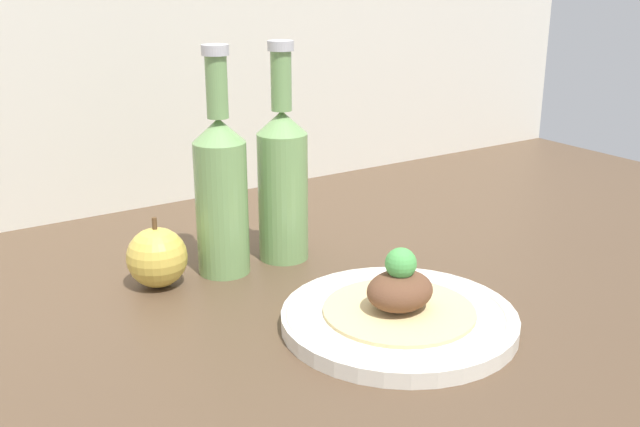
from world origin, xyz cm
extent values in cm
cube|color=brown|center=(0.00, 0.00, -2.00)|extent=(180.00, 110.00, 4.00)
cylinder|color=silver|center=(6.39, -2.28, 0.85)|extent=(25.04, 25.04, 1.69)
torus|color=silver|center=(6.39, -2.28, 1.44)|extent=(24.22, 24.22, 1.19)
cylinder|color=#D6BC7F|center=(6.39, -2.28, 1.89)|extent=(16.16, 16.16, 0.40)
ellipsoid|color=brown|center=(6.39, -2.28, 4.18)|extent=(7.34, 6.24, 4.18)
sphere|color=#4CA34C|center=(6.39, -2.28, 7.27)|extent=(3.32, 3.32, 3.32)
cylinder|color=#729E5B|center=(-2.33, 21.55, 8.29)|extent=(6.42, 6.42, 16.58)
cone|color=#729E5B|center=(-2.33, 21.55, 18.03)|extent=(6.42, 6.42, 2.89)
cylinder|color=#729E5B|center=(-2.33, 21.55, 23.11)|extent=(2.57, 2.57, 7.28)
cylinder|color=#B7B7BC|center=(-2.33, 21.55, 27.35)|extent=(3.21, 3.21, 1.20)
cylinder|color=#729E5B|center=(6.32, 21.55, 8.29)|extent=(6.42, 6.42, 16.58)
cone|color=#729E5B|center=(6.32, 21.55, 18.03)|extent=(6.42, 6.42, 2.89)
cylinder|color=#729E5B|center=(6.32, 21.55, 23.11)|extent=(2.57, 2.57, 7.28)
cylinder|color=#B7B7BC|center=(6.32, 21.55, 27.35)|extent=(3.21, 3.21, 1.20)
sphere|color=gold|center=(-10.89, 21.90, 3.61)|extent=(7.23, 7.23, 7.23)
cylinder|color=brown|center=(-10.89, 21.90, 7.79)|extent=(0.58, 0.58, 1.63)
camera|label=1|loc=(-39.78, -57.66, 36.63)|focal=42.00mm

